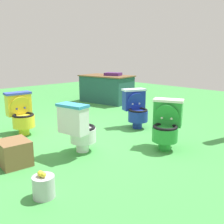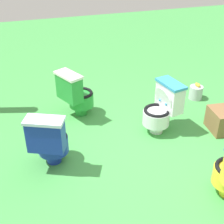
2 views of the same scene
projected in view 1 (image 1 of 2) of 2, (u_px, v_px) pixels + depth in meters
The scene contains 8 objects.
ground at pixel (83, 136), 4.39m from camera, with size 14.00×14.00×0.00m, color #429947.
toilet_green at pixel (166, 124), 3.78m from camera, with size 0.57×0.62×0.73m.
toilet_blue at pixel (136, 108), 4.86m from camera, with size 0.61×0.57×0.73m.
toilet_white at pixel (79, 128), 3.59m from camera, with size 0.49×0.56×0.73m.
toilet_yellow at pixel (21, 113), 4.46m from camera, with size 0.53×0.45×0.73m.
vendor_table at pixel (107, 88), 7.40m from camera, with size 1.59×1.10×0.85m.
small_crate at pixel (14, 153), 3.25m from camera, with size 0.40×0.35×0.32m, color brown.
lemon_bucket at pixel (44, 186), 2.52m from camera, with size 0.22×0.22×0.28m.
Camera 1 is at (3.37, -2.54, 1.39)m, focal length 41.18 mm.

